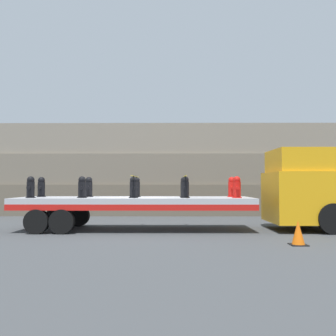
{
  "coord_description": "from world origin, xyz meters",
  "views": [
    {
      "loc": [
        1.29,
        -13.41,
        1.62
      ],
      "look_at": [
        1.18,
        0.0,
        2.21
      ],
      "focal_mm": 40.0,
      "sensor_mm": 36.0,
      "label": 1
    }
  ],
  "objects_px": {
    "truck_cab": "(307,190)",
    "fire_hydrant_black_far_2": "(136,187)",
    "traffic_cone": "(298,233)",
    "fire_hydrant_black_near_3": "(185,187)",
    "fire_hydrant_black_far_0": "(41,187)",
    "fire_hydrant_black_far_1": "(89,187)",
    "fire_hydrant_black_near_0": "(31,187)",
    "fire_hydrant_red_near_4": "(237,187)",
    "fire_hydrant_red_far_4": "(232,187)",
    "flatbed_trailer": "(123,203)",
    "fire_hydrant_black_near_1": "(82,187)",
    "fire_hydrant_black_far_3": "(184,187)",
    "fire_hydrant_black_near_2": "(134,187)"
  },
  "relations": [
    {
      "from": "fire_hydrant_black_near_0",
      "to": "fire_hydrant_black_near_3",
      "type": "distance_m",
      "value": 5.34
    },
    {
      "from": "fire_hydrant_black_near_3",
      "to": "fire_hydrant_red_far_4",
      "type": "xyz_separation_m",
      "value": [
        1.78,
        1.07,
        0.0
      ]
    },
    {
      "from": "fire_hydrant_black_near_0",
      "to": "fire_hydrant_black_near_3",
      "type": "bearing_deg",
      "value": 0.0
    },
    {
      "from": "fire_hydrant_black_far_0",
      "to": "fire_hydrant_black_far_3",
      "type": "bearing_deg",
      "value": 0.0
    },
    {
      "from": "fire_hydrant_black_far_3",
      "to": "truck_cab",
      "type": "bearing_deg",
      "value": -6.95
    },
    {
      "from": "truck_cab",
      "to": "traffic_cone",
      "type": "height_order",
      "value": "truck_cab"
    },
    {
      "from": "fire_hydrant_black_far_2",
      "to": "fire_hydrant_black_far_3",
      "type": "relative_size",
      "value": 1.0
    },
    {
      "from": "fire_hydrant_red_near_4",
      "to": "truck_cab",
      "type": "bearing_deg",
      "value": 11.59
    },
    {
      "from": "fire_hydrant_black_near_0",
      "to": "fire_hydrant_black_far_0",
      "type": "distance_m",
      "value": 1.07
    },
    {
      "from": "fire_hydrant_black_near_2",
      "to": "traffic_cone",
      "type": "distance_m",
      "value": 5.59
    },
    {
      "from": "traffic_cone",
      "to": "fire_hydrant_black_far_2",
      "type": "bearing_deg",
      "value": 140.51
    },
    {
      "from": "fire_hydrant_red_near_4",
      "to": "traffic_cone",
      "type": "xyz_separation_m",
      "value": [
        1.13,
        -2.8,
        -1.19
      ]
    },
    {
      "from": "flatbed_trailer",
      "to": "traffic_cone",
      "type": "height_order",
      "value": "flatbed_trailer"
    },
    {
      "from": "flatbed_trailer",
      "to": "fire_hydrant_black_far_0",
      "type": "xyz_separation_m",
      "value": [
        -3.13,
        0.53,
        0.57
      ]
    },
    {
      "from": "fire_hydrant_black_far_2",
      "to": "fire_hydrant_red_far_4",
      "type": "distance_m",
      "value": 3.56
    },
    {
      "from": "fire_hydrant_black_far_2",
      "to": "traffic_cone",
      "type": "distance_m",
      "value": 6.2
    },
    {
      "from": "fire_hydrant_black_far_2",
      "to": "fire_hydrant_black_near_0",
      "type": "bearing_deg",
      "value": -163.29
    },
    {
      "from": "fire_hydrant_black_far_0",
      "to": "fire_hydrant_black_near_1",
      "type": "distance_m",
      "value": 2.08
    },
    {
      "from": "fire_hydrant_black_far_1",
      "to": "traffic_cone",
      "type": "xyz_separation_m",
      "value": [
        6.47,
        -3.87,
        -1.19
      ]
    },
    {
      "from": "truck_cab",
      "to": "fire_hydrant_black_far_2",
      "type": "bearing_deg",
      "value": 175.05
    },
    {
      "from": "fire_hydrant_black_far_1",
      "to": "traffic_cone",
      "type": "bearing_deg",
      "value": -30.86
    },
    {
      "from": "fire_hydrant_red_far_4",
      "to": "flatbed_trailer",
      "type": "bearing_deg",
      "value": -172.37
    },
    {
      "from": "fire_hydrant_red_near_4",
      "to": "traffic_cone",
      "type": "relative_size",
      "value": 1.13
    },
    {
      "from": "traffic_cone",
      "to": "flatbed_trailer",
      "type": "bearing_deg",
      "value": 146.94
    },
    {
      "from": "truck_cab",
      "to": "fire_hydrant_black_far_1",
      "type": "bearing_deg",
      "value": 176.15
    },
    {
      "from": "fire_hydrant_red_far_4",
      "to": "fire_hydrant_black_far_0",
      "type": "bearing_deg",
      "value": 180.0
    },
    {
      "from": "fire_hydrant_black_near_0",
      "to": "fire_hydrant_black_far_3",
      "type": "height_order",
      "value": "same"
    },
    {
      "from": "fire_hydrant_black_far_3",
      "to": "fire_hydrant_black_far_0",
      "type": "bearing_deg",
      "value": 180.0
    },
    {
      "from": "truck_cab",
      "to": "fire_hydrant_black_near_0",
      "type": "xyz_separation_m",
      "value": [
        -9.72,
        -0.53,
        0.08
      ]
    },
    {
      "from": "fire_hydrant_black_far_2",
      "to": "fire_hydrant_black_near_2",
      "type": "bearing_deg",
      "value": -90.0
    },
    {
      "from": "fire_hydrant_red_far_4",
      "to": "fire_hydrant_black_near_1",
      "type": "bearing_deg",
      "value": -168.69
    },
    {
      "from": "fire_hydrant_black_near_1",
      "to": "fire_hydrant_red_far_4",
      "type": "distance_m",
      "value": 5.44
    },
    {
      "from": "fire_hydrant_black_far_0",
      "to": "traffic_cone",
      "type": "relative_size",
      "value": 1.13
    },
    {
      "from": "fire_hydrant_black_near_3",
      "to": "fire_hydrant_red_far_4",
      "type": "relative_size",
      "value": 1.0
    },
    {
      "from": "truck_cab",
      "to": "fire_hydrant_black_far_0",
      "type": "xyz_separation_m",
      "value": [
        -9.72,
        0.53,
        0.08
      ]
    },
    {
      "from": "flatbed_trailer",
      "to": "fire_hydrant_black_far_1",
      "type": "distance_m",
      "value": 1.56
    },
    {
      "from": "fire_hydrant_black_far_3",
      "to": "fire_hydrant_black_near_3",
      "type": "bearing_deg",
      "value": -90.0
    },
    {
      "from": "traffic_cone",
      "to": "fire_hydrant_black_far_0",
      "type": "bearing_deg",
      "value": 154.89
    },
    {
      "from": "fire_hydrant_black_near_3",
      "to": "traffic_cone",
      "type": "relative_size",
      "value": 1.13
    },
    {
      "from": "traffic_cone",
      "to": "fire_hydrant_black_near_3",
      "type": "bearing_deg",
      "value": 136.15
    },
    {
      "from": "fire_hydrant_red_far_4",
      "to": "traffic_cone",
      "type": "bearing_deg",
      "value": -73.65
    },
    {
      "from": "fire_hydrant_red_near_4",
      "to": "fire_hydrant_red_far_4",
      "type": "distance_m",
      "value": 1.07
    },
    {
      "from": "flatbed_trailer",
      "to": "fire_hydrant_black_far_3",
      "type": "distance_m",
      "value": 2.34
    },
    {
      "from": "fire_hydrant_black_near_2",
      "to": "fire_hydrant_black_near_3",
      "type": "height_order",
      "value": "same"
    },
    {
      "from": "fire_hydrant_black_far_2",
      "to": "traffic_cone",
      "type": "relative_size",
      "value": 1.13
    },
    {
      "from": "fire_hydrant_black_near_2",
      "to": "fire_hydrant_black_near_0",
      "type": "bearing_deg",
      "value": 180.0
    },
    {
      "from": "truck_cab",
      "to": "fire_hydrant_black_near_0",
      "type": "distance_m",
      "value": 9.74
    },
    {
      "from": "flatbed_trailer",
      "to": "fire_hydrant_black_near_3",
      "type": "height_order",
      "value": "fire_hydrant_black_near_3"
    },
    {
      "from": "fire_hydrant_black_far_2",
      "to": "fire_hydrant_black_far_0",
      "type": "bearing_deg",
      "value": 180.0
    },
    {
      "from": "fire_hydrant_black_far_3",
      "to": "fire_hydrant_black_far_1",
      "type": "bearing_deg",
      "value": 180.0
    }
  ]
}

